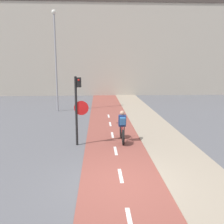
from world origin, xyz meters
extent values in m
plane|color=#5B5B60|center=(0.00, 0.00, 0.00)|extent=(120.00, 120.00, 0.00)
cube|color=brown|center=(0.00, 0.00, 0.01)|extent=(2.73, 60.00, 0.02)
cube|color=white|center=(0.00, -2.00, 0.02)|extent=(0.12, 1.10, 0.00)
cube|color=white|center=(0.00, 0.50, 0.02)|extent=(0.12, 1.10, 0.00)
cube|color=white|center=(0.00, 3.00, 0.02)|extent=(0.12, 1.10, 0.00)
cube|color=white|center=(0.00, 5.50, 0.02)|extent=(0.12, 1.10, 0.00)
cube|color=white|center=(0.00, 8.00, 0.02)|extent=(0.12, 1.10, 0.00)
cube|color=white|center=(0.00, 10.50, 0.02)|extent=(0.12, 1.10, 0.00)
cube|color=gray|center=(2.57, 0.00, 0.03)|extent=(2.40, 60.00, 0.05)
cube|color=#B2A899|center=(0.00, 25.50, 5.42)|extent=(60.00, 5.00, 10.83)
cube|color=#473D38|center=(0.00, 25.50, 11.08)|extent=(60.00, 5.20, 0.50)
cylinder|color=black|center=(-1.76, 3.98, 1.61)|extent=(0.11, 0.11, 3.23)
cube|color=black|center=(-1.61, 3.98, 2.96)|extent=(0.20, 0.20, 0.44)
sphere|color=red|center=(-1.61, 3.87, 3.07)|extent=(0.09, 0.09, 0.09)
cone|color=red|center=(-1.53, 3.97, 1.78)|extent=(0.67, 0.01, 0.67)
cone|color=silver|center=(-1.53, 3.98, 1.78)|extent=(0.60, 0.02, 0.60)
cylinder|color=gray|center=(-4.06, 12.85, 3.79)|extent=(0.14, 0.14, 7.58)
sphere|color=silver|center=(-4.06, 12.85, 7.68)|extent=(0.36, 0.36, 0.36)
cylinder|color=black|center=(0.41, 3.85, 0.36)|extent=(0.07, 0.72, 0.72)
cylinder|color=black|center=(0.41, 5.00, 0.36)|extent=(0.07, 0.72, 0.72)
cylinder|color=maroon|center=(0.41, 4.64, 0.55)|extent=(0.04, 0.73, 0.44)
cylinder|color=maroon|center=(0.41, 4.11, 0.57)|extent=(0.04, 0.38, 0.47)
cylinder|color=maroon|center=(0.41, 4.47, 0.77)|extent=(0.04, 1.07, 0.07)
cylinder|color=maroon|center=(0.41, 4.07, 0.35)|extent=(0.04, 0.44, 0.05)
cylinder|color=black|center=(0.41, 5.00, 0.80)|extent=(0.46, 0.03, 0.03)
cube|color=navy|center=(0.41, 4.34, 1.07)|extent=(0.36, 0.31, 0.59)
sphere|color=tan|center=(0.41, 4.38, 1.45)|extent=(0.22, 0.22, 0.22)
cylinder|color=#232328|center=(0.31, 4.30, 0.62)|extent=(0.04, 0.07, 0.45)
cylinder|color=#232328|center=(0.51, 4.30, 0.62)|extent=(0.04, 0.07, 0.45)
cube|color=#3370B2|center=(0.41, 4.16, 1.09)|extent=(0.28, 0.23, 0.39)
camera|label=1|loc=(-0.73, -7.43, 3.76)|focal=40.00mm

